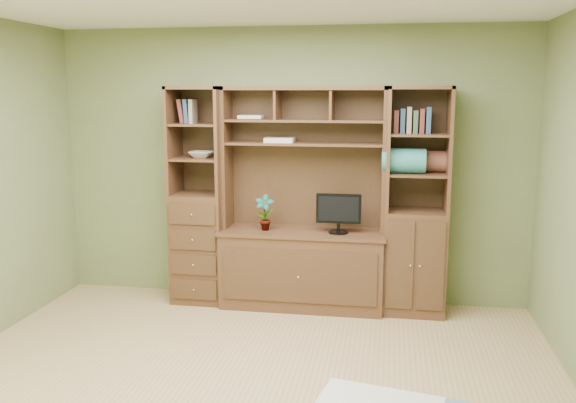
% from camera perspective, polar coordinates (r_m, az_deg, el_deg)
% --- Properties ---
extents(room, '(4.60, 4.10, 2.64)m').
position_cam_1_polar(room, '(3.90, -4.61, -0.15)').
color(room, tan).
rests_on(room, ground).
extents(center_hutch, '(1.54, 0.53, 2.05)m').
position_cam_1_polar(center_hutch, '(5.59, 1.39, 0.19)').
color(center_hutch, '#4C2E1A').
rests_on(center_hutch, ground).
extents(left_tower, '(0.50, 0.45, 2.05)m').
position_cam_1_polar(left_tower, '(5.85, -8.29, 0.54)').
color(left_tower, '#4C2E1A').
rests_on(left_tower, ground).
extents(right_tower, '(0.55, 0.45, 2.05)m').
position_cam_1_polar(right_tower, '(5.58, 11.92, -0.05)').
color(right_tower, '#4C2E1A').
rests_on(right_tower, ground).
extents(monitor, '(0.41, 0.18, 0.50)m').
position_cam_1_polar(monitor, '(5.53, 4.77, -0.44)').
color(monitor, black).
rests_on(monitor, center_hutch).
extents(orchid, '(0.18, 0.12, 0.33)m').
position_cam_1_polar(orchid, '(5.64, -2.21, -1.05)').
color(orchid, '#995033').
rests_on(orchid, center_hutch).
extents(magazines, '(0.27, 0.19, 0.04)m').
position_cam_1_polar(magazines, '(5.65, -0.78, 5.78)').
color(magazines, beige).
rests_on(magazines, center_hutch).
extents(bowl, '(0.23, 0.23, 0.06)m').
position_cam_1_polar(bowl, '(5.79, -8.12, 4.37)').
color(bowl, beige).
rests_on(bowl, left_tower).
extents(blanket_teal, '(0.38, 0.22, 0.22)m').
position_cam_1_polar(blanket_teal, '(5.47, 10.77, 3.76)').
color(blanket_teal, '#2D7770').
rests_on(blanket_teal, right_tower).
extents(blanket_red, '(0.34, 0.19, 0.19)m').
position_cam_1_polar(blanket_red, '(5.61, 12.97, 3.69)').
color(blanket_red, brown).
rests_on(blanket_red, right_tower).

